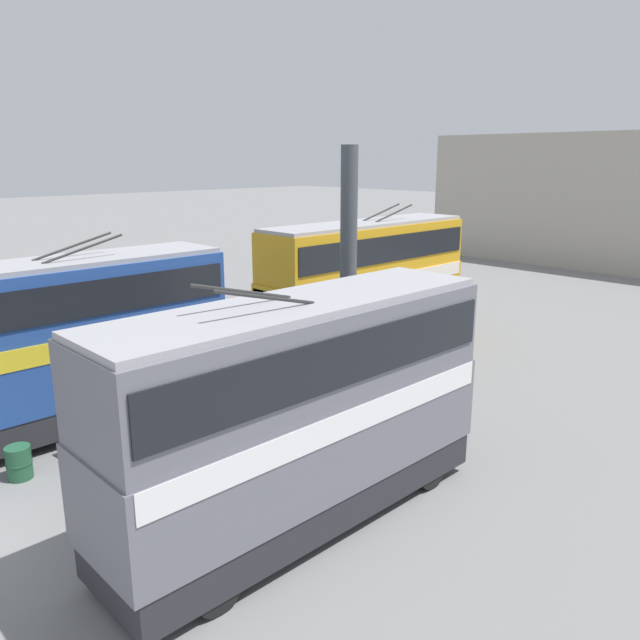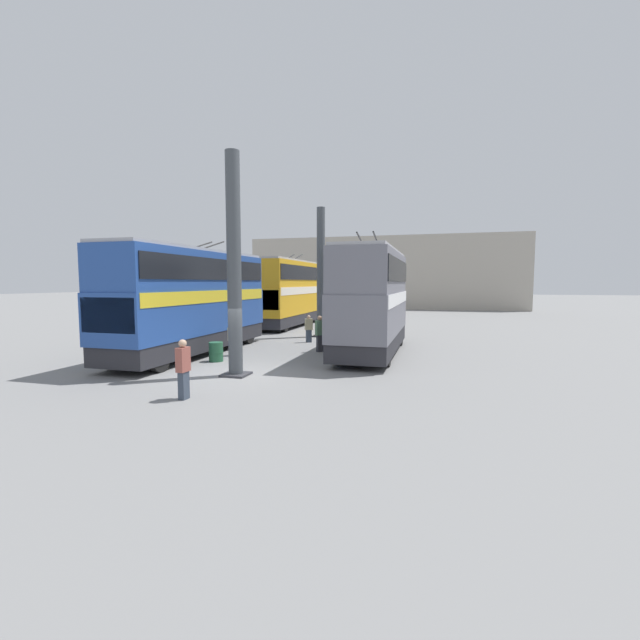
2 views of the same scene
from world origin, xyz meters
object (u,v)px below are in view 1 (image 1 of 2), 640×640
(person_by_left_row, at_px, (228,444))
(person_aisle_midway, at_px, (284,400))
(bus_right_mid, at_px, (37,340))
(person_by_right_row, at_px, (79,430))
(bus_left_near, at_px, (302,401))
(oil_drum, at_px, (19,462))
(bus_right_far, at_px, (366,275))

(person_by_left_row, height_order, person_aisle_midway, person_by_left_row)
(bus_right_mid, relative_size, person_by_left_row, 6.12)
(person_by_right_row, bearing_deg, bus_right_mid, 87.37)
(bus_right_mid, relative_size, person_aisle_midway, 7.02)
(person_by_left_row, bearing_deg, bus_right_mid, 68.19)
(bus_left_near, height_order, oil_drum, bus_left_near)
(person_aisle_midway, bearing_deg, bus_left_near, 20.49)
(bus_left_near, bearing_deg, person_aisle_midway, 53.85)
(bus_left_near, xyz_separation_m, bus_right_mid, (-2.34, 8.29, 0.03))
(person_aisle_midway, bearing_deg, person_by_left_row, -7.23)
(bus_right_mid, xyz_separation_m, person_by_right_row, (0.09, -2.03, -2.05))
(bus_right_far, relative_size, person_aisle_midway, 6.57)
(bus_right_mid, distance_m, person_by_left_row, 6.41)
(bus_right_mid, bearing_deg, person_by_left_row, -68.42)
(person_by_right_row, relative_size, oil_drum, 1.82)
(person_by_right_row, bearing_deg, oil_drum, 173.86)
(bus_right_far, xyz_separation_m, person_by_right_row, (-13.48, -2.03, -2.13))
(bus_right_far, height_order, person_by_left_row, bus_right_far)
(bus_right_mid, height_order, person_aisle_midway, bus_right_mid)
(person_by_left_row, distance_m, oil_drum, 5.26)
(bus_right_far, bearing_deg, person_aisle_midway, -153.07)
(person_by_left_row, xyz_separation_m, person_by_right_row, (-2.16, 3.66, -0.16))
(bus_left_near, relative_size, bus_right_far, 0.89)
(bus_right_mid, distance_m, person_aisle_midway, 7.08)
(person_by_left_row, bearing_deg, bus_left_near, -131.41)
(bus_left_near, bearing_deg, bus_right_far, 36.44)
(person_by_right_row, relative_size, person_aisle_midway, 0.98)
(oil_drum, bearing_deg, person_aisle_midway, -17.66)
(bus_right_mid, bearing_deg, bus_right_far, 0.00)
(bus_right_far, distance_m, person_aisle_midway, 9.46)
(oil_drum, bearing_deg, bus_left_near, -58.82)
(bus_left_near, relative_size, bus_right_mid, 0.83)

